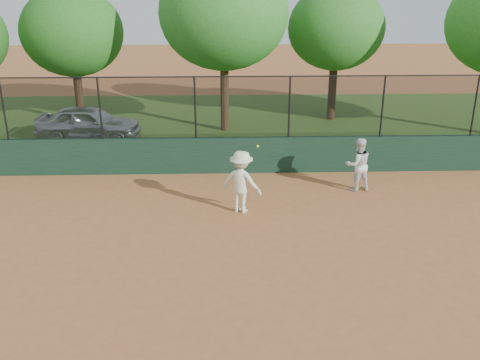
{
  "coord_description": "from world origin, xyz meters",
  "views": [
    {
      "loc": [
        0.38,
        -10.64,
        6.2
      ],
      "look_at": [
        0.8,
        2.2,
        1.2
      ],
      "focal_mm": 40.0,
      "sensor_mm": 36.0,
      "label": 1
    }
  ],
  "objects_px": {
    "parked_car": "(89,123)",
    "tree_3": "(336,28)",
    "tree_2": "(224,14)",
    "player_main": "(241,182)",
    "tree_1": "(72,32)",
    "player_second": "(358,164)"
  },
  "relations": [
    {
      "from": "parked_car",
      "to": "player_main",
      "type": "relative_size",
      "value": 1.98
    },
    {
      "from": "player_second",
      "to": "tree_1",
      "type": "bearing_deg",
      "value": -49.58
    },
    {
      "from": "player_second",
      "to": "tree_3",
      "type": "relative_size",
      "value": 0.28
    },
    {
      "from": "player_main",
      "to": "tree_3",
      "type": "relative_size",
      "value": 0.35
    },
    {
      "from": "tree_1",
      "to": "tree_2",
      "type": "distance_m",
      "value": 6.53
    },
    {
      "from": "parked_car",
      "to": "tree_3",
      "type": "relative_size",
      "value": 0.69
    },
    {
      "from": "tree_1",
      "to": "tree_3",
      "type": "xyz_separation_m",
      "value": [
        11.12,
        0.23,
        0.11
      ]
    },
    {
      "from": "parked_car",
      "to": "tree_2",
      "type": "relative_size",
      "value": 0.58
    },
    {
      "from": "parked_car",
      "to": "tree_3",
      "type": "bearing_deg",
      "value": -69.96
    },
    {
      "from": "player_main",
      "to": "parked_car",
      "type": "bearing_deg",
      "value": 129.44
    },
    {
      "from": "player_second",
      "to": "tree_2",
      "type": "bearing_deg",
      "value": -70.82
    },
    {
      "from": "player_main",
      "to": "tree_3",
      "type": "xyz_separation_m",
      "value": [
        4.39,
        9.9,
        3.1
      ]
    },
    {
      "from": "parked_car",
      "to": "player_second",
      "type": "relative_size",
      "value": 2.45
    },
    {
      "from": "tree_1",
      "to": "parked_car",
      "type": "bearing_deg",
      "value": -69.94
    },
    {
      "from": "tree_2",
      "to": "tree_1",
      "type": "bearing_deg",
      "value": 167.61
    },
    {
      "from": "player_second",
      "to": "tree_3",
      "type": "xyz_separation_m",
      "value": [
        0.83,
        8.43,
        3.16
      ]
    },
    {
      "from": "player_second",
      "to": "player_main",
      "type": "height_order",
      "value": "player_main"
    },
    {
      "from": "parked_car",
      "to": "tree_3",
      "type": "xyz_separation_m",
      "value": [
        10.14,
        2.91,
        3.3
      ]
    },
    {
      "from": "player_main",
      "to": "tree_2",
      "type": "distance_m",
      "value": 9.13
    },
    {
      "from": "tree_1",
      "to": "player_second",
      "type": "bearing_deg",
      "value": -38.53
    },
    {
      "from": "tree_2",
      "to": "tree_3",
      "type": "relative_size",
      "value": 1.2
    },
    {
      "from": "player_main",
      "to": "tree_1",
      "type": "xyz_separation_m",
      "value": [
        -6.73,
        9.67,
        2.99
      ]
    }
  ]
}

